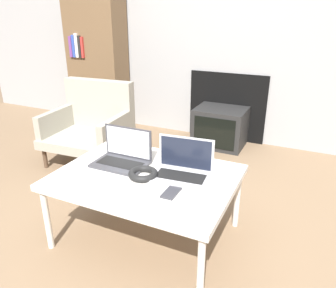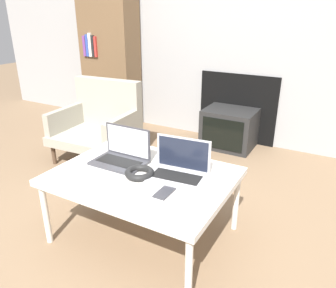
{
  "view_description": "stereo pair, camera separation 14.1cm",
  "coord_description": "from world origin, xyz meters",
  "px_view_note": "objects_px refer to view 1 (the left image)",
  "views": [
    {
      "loc": [
        0.83,
        -1.13,
        1.31
      ],
      "look_at": [
        0.0,
        0.63,
        0.51
      ],
      "focal_mm": 35.0,
      "sensor_mm": 36.0,
      "label": 1
    },
    {
      "loc": [
        0.96,
        -1.07,
        1.31
      ],
      "look_at": [
        0.0,
        0.63,
        0.51
      ],
      "focal_mm": 35.0,
      "sensor_mm": 36.0,
      "label": 2
    }
  ],
  "objects_px": {
    "laptop_left": "(123,156)",
    "headphones": "(143,174)",
    "phone": "(171,192)",
    "laptop_right": "(183,168)",
    "tv": "(220,127)",
    "armchair": "(92,122)"
  },
  "relations": [
    {
      "from": "laptop_right",
      "to": "armchair",
      "type": "xyz_separation_m",
      "value": [
        -1.2,
        0.72,
        -0.12
      ]
    },
    {
      "from": "headphones",
      "to": "tv",
      "type": "relative_size",
      "value": 0.34
    },
    {
      "from": "armchair",
      "to": "laptop_left",
      "type": "bearing_deg",
      "value": -46.24
    },
    {
      "from": "headphones",
      "to": "phone",
      "type": "height_order",
      "value": "headphones"
    },
    {
      "from": "laptop_right",
      "to": "tv",
      "type": "distance_m",
      "value": 1.59
    },
    {
      "from": "laptop_left",
      "to": "phone",
      "type": "relative_size",
      "value": 2.47
    },
    {
      "from": "headphones",
      "to": "armchair",
      "type": "bearing_deg",
      "value": 140.26
    },
    {
      "from": "headphones",
      "to": "armchair",
      "type": "xyz_separation_m",
      "value": [
        -1.0,
        0.83,
        -0.09
      ]
    },
    {
      "from": "phone",
      "to": "laptop_right",
      "type": "bearing_deg",
      "value": 96.39
    },
    {
      "from": "phone",
      "to": "laptop_left",
      "type": "bearing_deg",
      "value": 154.18
    },
    {
      "from": "headphones",
      "to": "phone",
      "type": "bearing_deg",
      "value": -23.48
    },
    {
      "from": "headphones",
      "to": "tv",
      "type": "height_order",
      "value": "headphones"
    },
    {
      "from": "laptop_left",
      "to": "laptop_right",
      "type": "bearing_deg",
      "value": -0.44
    },
    {
      "from": "laptop_left",
      "to": "phone",
      "type": "distance_m",
      "value": 0.47
    },
    {
      "from": "headphones",
      "to": "tv",
      "type": "distance_m",
      "value": 1.68
    },
    {
      "from": "tv",
      "to": "armchair",
      "type": "distance_m",
      "value": 1.28
    },
    {
      "from": "laptop_right",
      "to": "phone",
      "type": "distance_m",
      "value": 0.21
    },
    {
      "from": "tv",
      "to": "armchair",
      "type": "height_order",
      "value": "armchair"
    },
    {
      "from": "laptop_left",
      "to": "headphones",
      "type": "relative_size",
      "value": 1.93
    },
    {
      "from": "headphones",
      "to": "laptop_right",
      "type": "bearing_deg",
      "value": 29.23
    },
    {
      "from": "laptop_right",
      "to": "armchair",
      "type": "height_order",
      "value": "armchair"
    },
    {
      "from": "phone",
      "to": "tv",
      "type": "relative_size",
      "value": 0.26
    }
  ]
}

